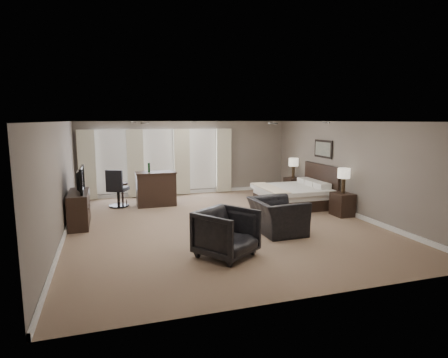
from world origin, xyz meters
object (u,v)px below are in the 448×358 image
object	(u,v)px
armchair_near	(277,210)
bar_stool_left	(123,195)
bed	(290,186)
bar_counter	(156,189)
tv	(78,189)
nightstand_near	(342,204)
dresser	(79,209)
armchair_far	(226,231)
lamp_near	(344,181)
lamp_far	(293,168)
nightstand_far	(293,187)
bar_stool_right	(160,193)
desk_chair	(118,188)

from	to	relation	value
armchair_near	bar_stool_left	world-z (taller)	armchair_near
bed	bar_counter	size ratio (longest dim) A/B	1.63
tv	bar_stool_left	distance (m)	2.23
tv	bar_counter	distance (m)	2.72
nightstand_near	dresser	xyz separation A→B (m)	(-6.92, 1.17, 0.11)
tv	armchair_far	world-z (taller)	armchair_far
lamp_near	bar_stool_left	xyz separation A→B (m)	(-5.78, 3.00, -0.61)
tv	nightstand_near	bearing A→B (deg)	-99.63
lamp_near	lamp_far	world-z (taller)	lamp_near
nightstand_near	bar_stool_left	distance (m)	6.51
lamp_far	bar_counter	distance (m)	4.80
tv	nightstand_far	bearing A→B (deg)	-76.00
nightstand_far	bar_stool_right	xyz separation A→B (m)	(-4.64, 0.07, 0.04)
desk_chair	nightstand_far	bearing A→B (deg)	-155.13
bed	tv	distance (m)	6.04
lamp_far	armchair_far	bearing A→B (deg)	-129.39
lamp_near	dresser	distance (m)	7.04
armchair_far	bar_stool_right	size ratio (longest dim) A/B	1.45
bar_counter	bed	bearing A→B (deg)	-19.19
nightstand_far	bar_stool_left	world-z (taller)	bar_stool_left
lamp_far	armchair_far	world-z (taller)	lamp_far
nightstand_far	lamp_far	size ratio (longest dim) A/B	0.90
dresser	bar_counter	world-z (taller)	bar_counter
tv	bar_counter	xyz separation A→B (m)	(2.14, 1.63, -0.39)
armchair_far	bar_stool_right	xyz separation A→B (m)	(-0.59, 5.01, -0.16)
nightstand_near	bar_counter	size ratio (longest dim) A/B	0.52
tv	dresser	bearing A→B (deg)	0.00
armchair_near	desk_chair	world-z (taller)	desk_chair
tv	armchair_near	bearing A→B (deg)	-115.18
bar_stool_right	nightstand_far	bearing A→B (deg)	-0.90
bar_stool_right	bed	bearing A→B (deg)	-22.08
bed	dresser	bearing A→B (deg)	-177.39
bar_stool_left	bar_counter	bearing A→B (deg)	-11.35
nightstand_near	nightstand_far	xyz separation A→B (m)	(0.00, 2.90, -0.00)
nightstand_near	dresser	world-z (taller)	dresser
desk_chair	armchair_near	bearing A→B (deg)	157.24
nightstand_far	lamp_far	world-z (taller)	lamp_far
armchair_near	armchair_far	world-z (taller)	armchair_near
armchair_near	bar_stool_right	distance (m)	4.49
nightstand_far	armchair_near	bearing A→B (deg)	-122.47
lamp_near	armchair_far	bearing A→B (deg)	-153.34
dresser	bar_counter	xyz separation A→B (m)	(2.14, 1.63, 0.11)
bar_stool_right	lamp_near	bearing A→B (deg)	-32.62
bar_counter	bar_stool_right	bearing A→B (deg)	51.65
tv	armchair_near	distance (m)	4.97
lamp_near	desk_chair	world-z (taller)	lamp_near
nightstand_far	tv	size ratio (longest dim) A/B	0.57
nightstand_near	lamp_far	bearing A→B (deg)	90.00
lamp_near	tv	world-z (taller)	lamp_near
nightstand_near	bar_counter	bearing A→B (deg)	149.60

